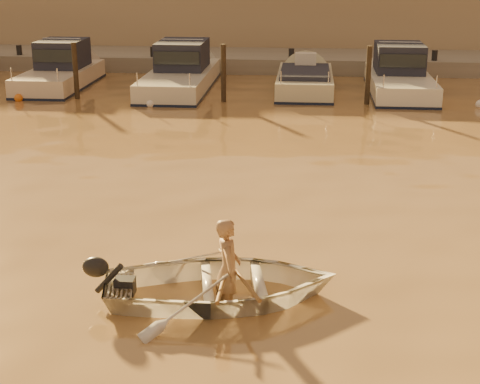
# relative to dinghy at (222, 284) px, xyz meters

# --- Properties ---
(ground_plane) EXTENTS (160.00, 160.00, 0.00)m
(ground_plane) POSITION_rel_dinghy_xyz_m (-1.52, 1.43, -0.25)
(ground_plane) COLOR brown
(ground_plane) RESTS_ON ground
(dinghy) EXTENTS (3.99, 3.17, 0.74)m
(dinghy) POSITION_rel_dinghy_xyz_m (0.00, 0.00, 0.00)
(dinghy) COLOR silver
(dinghy) RESTS_ON ground_plane
(person) EXTENTS (0.49, 0.65, 1.61)m
(person) POSITION_rel_dinghy_xyz_m (0.10, 0.02, 0.26)
(person) COLOR #A07550
(person) RESTS_ON dinghy
(outboard_motor) EXTENTS (0.96, 0.56, 0.70)m
(outboard_motor) POSITION_rel_dinghy_xyz_m (-1.48, -0.27, 0.03)
(outboard_motor) COLOR black
(outboard_motor) RESTS_ON dinghy
(oar_port) EXTENTS (0.86, 1.96, 0.13)m
(oar_port) POSITION_rel_dinghy_xyz_m (0.25, 0.05, 0.17)
(oar_port) COLOR brown
(oar_port) RESTS_ON dinghy
(oar_starboard) EXTENTS (0.08, 2.10, 0.13)m
(oar_starboard) POSITION_rel_dinghy_xyz_m (0.05, 0.01, 0.17)
(oar_starboard) COLOR brown
(oar_starboard) RESTS_ON dinghy
(moored_boat_1) EXTENTS (2.09, 6.28, 1.75)m
(moored_boat_1) POSITION_rel_dinghy_xyz_m (-8.39, 17.43, 0.37)
(moored_boat_1) COLOR beige
(moored_boat_1) RESTS_ON ground_plane
(moored_boat_2) EXTENTS (2.25, 7.56, 1.75)m
(moored_boat_2) POSITION_rel_dinghy_xyz_m (-3.66, 17.43, 0.37)
(moored_boat_2) COLOR silver
(moored_boat_2) RESTS_ON ground_plane
(moored_boat_3) EXTENTS (2.04, 5.89, 0.95)m
(moored_boat_3) POSITION_rel_dinghy_xyz_m (1.10, 17.43, -0.03)
(moored_boat_3) COLOR beige
(moored_boat_3) RESTS_ON ground_plane
(moored_boat_4) EXTENTS (2.18, 6.74, 1.75)m
(moored_boat_4) POSITION_rel_dinghy_xyz_m (4.62, 17.43, 0.37)
(moored_boat_4) COLOR white
(moored_boat_4) RESTS_ON ground_plane
(piling_1) EXTENTS (0.18, 0.18, 2.20)m
(piling_1) POSITION_rel_dinghy_xyz_m (-7.02, 15.23, 0.65)
(piling_1) COLOR #2D2319
(piling_1) RESTS_ON ground_plane
(piling_2) EXTENTS (0.18, 0.18, 2.20)m
(piling_2) POSITION_rel_dinghy_xyz_m (-1.72, 15.23, 0.65)
(piling_2) COLOR #2D2319
(piling_2) RESTS_ON ground_plane
(piling_3) EXTENTS (0.18, 0.18, 2.20)m
(piling_3) POSITION_rel_dinghy_xyz_m (3.28, 15.23, 0.65)
(piling_3) COLOR #2D2319
(piling_3) RESTS_ON ground_plane
(fender_b) EXTENTS (0.30, 0.30, 0.30)m
(fender_b) POSITION_rel_dinghy_xyz_m (-8.98, 14.65, -0.15)
(fender_b) COLOR orange
(fender_b) RESTS_ON ground_plane
(fender_c) EXTENTS (0.30, 0.30, 0.30)m
(fender_c) POSITION_rel_dinghy_xyz_m (-4.12, 14.12, -0.15)
(fender_c) COLOR white
(fender_c) RESTS_ON ground_plane
(fender_d) EXTENTS (0.30, 0.30, 0.30)m
(fender_d) POSITION_rel_dinghy_xyz_m (0.97, 15.06, -0.15)
(fender_d) COLOR #E24F1A
(fender_d) RESTS_ON ground_plane
(fender_e) EXTENTS (0.30, 0.30, 0.30)m
(fender_e) POSITION_rel_dinghy_xyz_m (7.07, 15.05, -0.15)
(fender_e) COLOR white
(fender_e) RESTS_ON ground_plane
(quay) EXTENTS (52.00, 4.00, 1.00)m
(quay) POSITION_rel_dinghy_xyz_m (-1.52, 22.93, -0.10)
(quay) COLOR gray
(quay) RESTS_ON ground_plane
(waterfront_building) EXTENTS (46.00, 7.00, 4.80)m
(waterfront_building) POSITION_rel_dinghy_xyz_m (-1.52, 28.43, 2.15)
(waterfront_building) COLOR #9E8466
(waterfront_building) RESTS_ON quay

